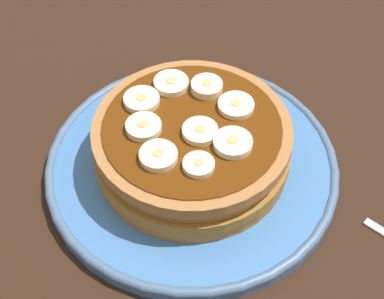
# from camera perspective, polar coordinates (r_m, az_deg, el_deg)

# --- Properties ---
(ground_plane) EXTENTS (1.40, 1.40, 0.03)m
(ground_plane) POSITION_cam_1_polar(r_m,az_deg,el_deg) (0.55, -0.00, -3.03)
(ground_plane) COLOR black
(plate) EXTENTS (0.27, 0.27, 0.02)m
(plate) POSITION_cam_1_polar(r_m,az_deg,el_deg) (0.53, -0.00, -1.51)
(plate) COLOR #3F72B2
(plate) RESTS_ON ground_plane
(pancake_stack) EXTENTS (0.18, 0.18, 0.05)m
(pancake_stack) POSITION_cam_1_polar(r_m,az_deg,el_deg) (0.51, -0.09, 0.57)
(pancake_stack) COLOR #A9642E
(pancake_stack) RESTS_ON plate
(banana_slice_0) EXTENTS (0.03, 0.03, 0.01)m
(banana_slice_0) POSITION_cam_1_polar(r_m,az_deg,el_deg) (0.49, 0.81, 1.78)
(banana_slice_0) COLOR beige
(banana_slice_0) RESTS_ON pancake_stack
(banana_slice_1) EXTENTS (0.03, 0.03, 0.01)m
(banana_slice_1) POSITION_cam_1_polar(r_m,az_deg,el_deg) (0.49, -4.84, 2.21)
(banana_slice_1) COLOR #EEEFB9
(banana_slice_1) RESTS_ON pancake_stack
(banana_slice_2) EXTENTS (0.03, 0.03, 0.01)m
(banana_slice_2) POSITION_cam_1_polar(r_m,az_deg,el_deg) (0.47, -3.36, -0.67)
(banana_slice_2) COLOR #F6E4BD
(banana_slice_2) RESTS_ON pancake_stack
(banana_slice_3) EXTENTS (0.03, 0.03, 0.01)m
(banana_slice_3) POSITION_cam_1_polar(r_m,az_deg,el_deg) (0.52, 1.51, 6.22)
(banana_slice_3) COLOR #F9E2B3
(banana_slice_3) RESTS_ON pancake_stack
(banana_slice_4) EXTENTS (0.03, 0.03, 0.01)m
(banana_slice_4) POSITION_cam_1_polar(r_m,az_deg,el_deg) (0.46, 0.66, -1.58)
(banana_slice_4) COLOR #F6E5B9
(banana_slice_4) RESTS_ON pancake_stack
(banana_slice_5) EXTENTS (0.03, 0.03, 0.01)m
(banana_slice_5) POSITION_cam_1_polar(r_m,az_deg,el_deg) (0.51, -5.04, 4.89)
(banana_slice_5) COLOR beige
(banana_slice_5) RESTS_ON pancake_stack
(banana_slice_6) EXTENTS (0.03, 0.03, 0.01)m
(banana_slice_6) POSITION_cam_1_polar(r_m,az_deg,el_deg) (0.51, 4.40, 4.35)
(banana_slice_6) COLOR #F5E8BE
(banana_slice_6) RESTS_ON pancake_stack
(banana_slice_7) EXTENTS (0.03, 0.03, 0.01)m
(banana_slice_7) POSITION_cam_1_polar(r_m,az_deg,el_deg) (0.48, 4.08, 0.62)
(banana_slice_7) COLOR #F4EBC4
(banana_slice_7) RESTS_ON pancake_stack
(banana_slice_8) EXTENTS (0.03, 0.03, 0.01)m
(banana_slice_8) POSITION_cam_1_polar(r_m,az_deg,el_deg) (0.53, -2.09, 6.55)
(banana_slice_8) COLOR #EBE6C3
(banana_slice_8) RESTS_ON pancake_stack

